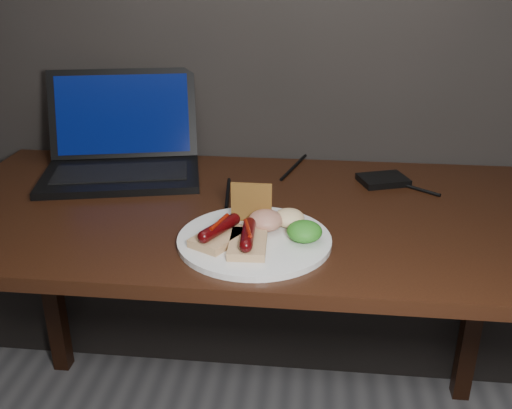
{
  "coord_description": "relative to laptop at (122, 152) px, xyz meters",
  "views": [
    {
      "loc": [
        0.16,
        0.21,
        1.27
      ],
      "look_at": [
        0.05,
        1.24,
        0.82
      ],
      "focal_mm": 40.0,
      "sensor_mm": 36.0,
      "label": 1
    }
  ],
  "objects": [
    {
      "name": "bread_sausage_left",
      "position": [
        0.32,
        -0.39,
        -0.03
      ],
      "size": [
        0.12,
        0.13,
        0.04
      ],
      "color": "tan",
      "rests_on": "plate"
    },
    {
      "name": "laptop",
      "position": [
        0.0,
        0.0,
        0.0
      ],
      "size": [
        0.45,
        0.4,
        0.25
      ],
      "color": "black",
      "rests_on": "desk"
    },
    {
      "name": "coleslaw_mound",
      "position": [
        0.45,
        -0.31,
        -0.03
      ],
      "size": [
        0.06,
        0.06,
        0.04
      ],
      "primitive_type": "ellipsoid",
      "color": "beige",
      "rests_on": "plate"
    },
    {
      "name": "desk",
      "position": [
        0.34,
        -0.2,
        -0.14
      ],
      "size": [
        1.4,
        0.7,
        0.75
      ],
      "color": "black",
      "rests_on": "ground"
    },
    {
      "name": "desk_cables",
      "position": [
        0.32,
        -0.04,
        -0.05
      ],
      "size": [
        0.93,
        0.4,
        0.01
      ],
      "color": "black",
      "rests_on": "desk"
    },
    {
      "name": "crispbread",
      "position": [
        0.37,
        -0.29,
        -0.0
      ],
      "size": [
        0.08,
        0.01,
        0.08
      ],
      "primitive_type": "cube",
      "color": "olive",
      "rests_on": "plate"
    },
    {
      "name": "bread_sausage_center",
      "position": [
        0.38,
        -0.41,
        -0.03
      ],
      "size": [
        0.08,
        0.12,
        0.04
      ],
      "color": "tan",
      "rests_on": "plate"
    },
    {
      "name": "hard_drive",
      "position": [
        0.67,
        -0.01,
        -0.05
      ],
      "size": [
        0.14,
        0.12,
        0.02
      ],
      "primitive_type": "cube",
      "rotation": [
        0.0,
        0.0,
        0.34
      ],
      "color": "black",
      "rests_on": "desk"
    },
    {
      "name": "salad_greens",
      "position": [
        0.49,
        -0.37,
        -0.02
      ],
      "size": [
        0.07,
        0.07,
        0.04
      ],
      "primitive_type": "ellipsoid",
      "color": "#1C5F13",
      "rests_on": "plate"
    },
    {
      "name": "salsa_mound",
      "position": [
        0.41,
        -0.33,
        -0.02
      ],
      "size": [
        0.07,
        0.07,
        0.04
      ],
      "primitive_type": "ellipsoid",
      "color": "maroon",
      "rests_on": "plate"
    },
    {
      "name": "plate",
      "position": [
        0.39,
        -0.37,
        -0.05
      ],
      "size": [
        0.36,
        0.36,
        0.01
      ],
      "primitive_type": "cylinder",
      "rotation": [
        0.0,
        0.0,
        0.21
      ],
      "color": "silver",
      "rests_on": "desk"
    }
  ]
}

